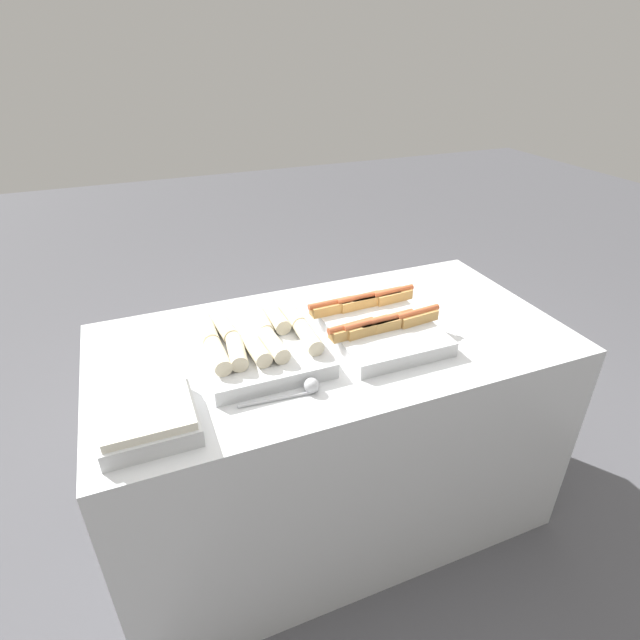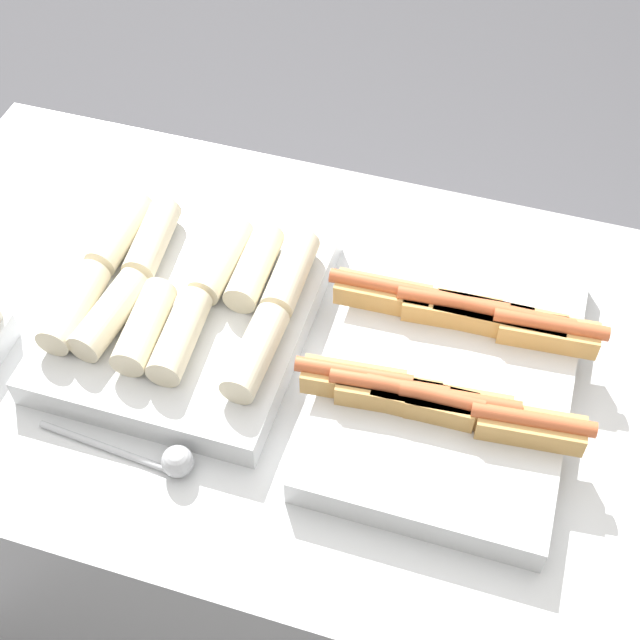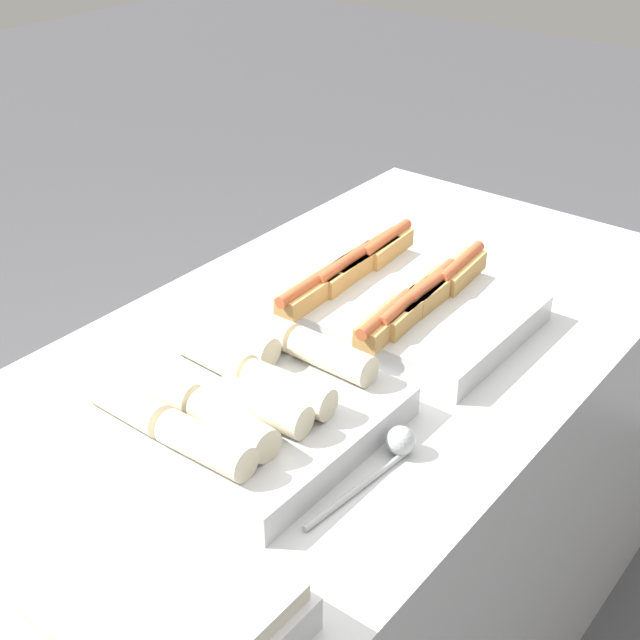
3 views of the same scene
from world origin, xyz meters
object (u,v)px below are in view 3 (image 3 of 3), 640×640
Objects in this scene: serving_spoon_near at (393,449)px; tray_hotdogs at (386,297)px; tray_wraps at (235,397)px; tray_side_front at (168,619)px.

tray_hotdogs is at bearing 35.73° from serving_spoon_near.
tray_hotdogs is at bearing 0.07° from tray_wraps.
tray_wraps is 0.26m from serving_spoon_near.
tray_wraps reaches higher than tray_side_front.
tray_hotdogs is at bearing 16.43° from tray_side_front.
tray_wraps reaches higher than serving_spoon_near.
tray_hotdogs is 0.43m from serving_spoon_near.
tray_wraps is at bearing 32.32° from tray_side_front.
tray_wraps is 0.43m from tray_side_front.
tray_hotdogs is 2.13× the size of serving_spoon_near.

